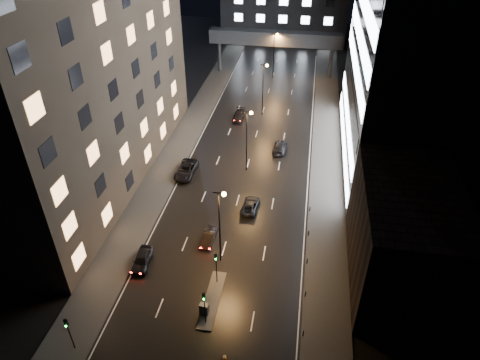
{
  "coord_description": "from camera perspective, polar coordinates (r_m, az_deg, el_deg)",
  "views": [
    {
      "loc": [
        8.35,
        -27.76,
        36.99
      ],
      "look_at": [
        0.44,
        19.33,
        4.0
      ],
      "focal_mm": 32.0,
      "sensor_mm": 36.0,
      "label": 1
    }
  ],
  "objects": [
    {
      "name": "car_toward_a",
      "position": [
        59.01,
        1.38,
        -3.4
      ],
      "size": [
        2.45,
        4.72,
        1.27
      ],
      "primitive_type": "imported",
      "rotation": [
        0.0,
        0.0,
        3.07
      ],
      "color": "black",
      "rests_on": "ground"
    },
    {
      "name": "skybridge",
      "position": [
        102.22,
        4.71,
        18.25
      ],
      "size": [
        30.0,
        3.0,
        10.0
      ],
      "color": "#333335",
      "rests_on": "ground"
    },
    {
      "name": "sidewalk_left",
      "position": [
        75.74,
        -7.74,
        5.13
      ],
      "size": [
        5.0,
        110.0,
        0.15
      ],
      "primitive_type": "cube",
      "color": "#383533",
      "rests_on": "ground"
    },
    {
      "name": "bollard_row",
      "position": [
        50.12,
        8.82,
        -12.72
      ],
      "size": [
        0.12,
        25.12,
        0.9
      ],
      "color": "black",
      "rests_on": "ground"
    },
    {
      "name": "building_right_glass",
      "position": [
        67.47,
        25.06,
        19.25
      ],
      "size": [
        20.0,
        36.0,
        45.0
      ],
      "primitive_type": "cube",
      "color": "black",
      "rests_on": "ground"
    },
    {
      "name": "car_away_a",
      "position": [
        52.32,
        -12.93,
        -10.31
      ],
      "size": [
        2.23,
        4.67,
        1.54
      ],
      "primitive_type": "imported",
      "rotation": [
        0.0,
        0.0,
        0.09
      ],
      "color": "black",
      "rests_on": "ground"
    },
    {
      "name": "median_island",
      "position": [
        48.1,
        -3.72,
        -15.6
      ],
      "size": [
        1.6,
        8.0,
        0.15
      ],
      "primitive_type": "cube",
      "color": "#383533",
      "rests_on": "ground"
    },
    {
      "name": "streetlight_mid_b",
      "position": [
        82.08,
        3.21,
        12.77
      ],
      "size": [
        1.45,
        0.5,
        10.15
      ],
      "color": "black",
      "rests_on": "ground"
    },
    {
      "name": "streetlight_far",
      "position": [
        100.83,
        4.63,
        16.93
      ],
      "size": [
        1.45,
        0.5,
        10.15
      ],
      "color": "black",
      "rests_on": "ground"
    },
    {
      "name": "cone_a",
      "position": [
        43.73,
        -2.06,
        -22.53
      ],
      "size": [
        0.49,
        0.49,
        0.51
      ],
      "primitive_type": "cone",
      "rotation": [
        0.0,
        0.0,
        0.28
      ],
      "color": "orange",
      "rests_on": "ground"
    },
    {
      "name": "ground",
      "position": [
        77.65,
        2.22,
        6.16
      ],
      "size": [
        160.0,
        160.0,
        0.0
      ],
      "primitive_type": "plane",
      "color": "black",
      "rests_on": "ground"
    },
    {
      "name": "car_toward_b",
      "position": [
        72.33,
        5.33,
        4.4
      ],
      "size": [
        2.32,
        5.21,
        1.49
      ],
      "primitive_type": "imported",
      "rotation": [
        0.0,
        0.0,
        3.09
      ],
      "color": "black",
      "rests_on": "ground"
    },
    {
      "name": "car_away_d",
      "position": [
        82.49,
        -0.13,
        8.55
      ],
      "size": [
        2.03,
        4.97,
        1.44
      ],
      "primitive_type": "imported",
      "rotation": [
        0.0,
        0.0,
        -0.0
      ],
      "color": "black",
      "rests_on": "ground"
    },
    {
      "name": "car_away_c",
      "position": [
        66.49,
        -7.19,
        1.38
      ],
      "size": [
        2.86,
        5.97,
        1.64
      ],
      "primitive_type": "imported",
      "rotation": [
        0.0,
        0.0,
        -0.02
      ],
      "color": "black",
      "rests_on": "ground"
    },
    {
      "name": "traffic_signal_corner",
      "position": [
        45.02,
        -21.91,
        -18.05
      ],
      "size": [
        0.28,
        0.34,
        4.4
      ],
      "color": "black",
      "rests_on": "ground"
    },
    {
      "name": "traffic_signal_near",
      "position": [
        47.48,
        -3.19,
        -10.99
      ],
      "size": [
        0.28,
        0.34,
        4.4
      ],
      "color": "black",
      "rests_on": "median_island"
    },
    {
      "name": "building_right_low",
      "position": [
        49.47,
        20.98,
        -6.95
      ],
      "size": [
        10.0,
        18.0,
        12.0
      ],
      "primitive_type": "cube",
      "color": "black",
      "rests_on": "ground"
    },
    {
      "name": "car_away_b",
      "position": [
        54.14,
        -4.16,
        -7.61
      ],
      "size": [
        1.7,
        4.16,
        1.34
      ],
      "primitive_type": "imported",
      "rotation": [
        0.0,
        0.0,
        -0.07
      ],
      "color": "black",
      "rests_on": "ground"
    },
    {
      "name": "building_left",
      "position": [
        62.61,
        -21.36,
        16.65
      ],
      "size": [
        15.0,
        48.0,
        40.0
      ],
      "primitive_type": "cube",
      "color": "#2D2319",
      "rests_on": "ground"
    },
    {
      "name": "streetlight_mid_a",
      "position": [
        64.08,
        1.05,
        6.22
      ],
      "size": [
        1.45,
        0.5,
        10.15
      ],
      "color": "black",
      "rests_on": "ground"
    },
    {
      "name": "streetlight_near",
      "position": [
        47.7,
        -2.6,
        -5.14
      ],
      "size": [
        1.45,
        0.5,
        10.15
      ],
      "color": "black",
      "rests_on": "ground"
    },
    {
      "name": "sidewalk_right",
      "position": [
        72.93,
        11.48,
        3.47
      ],
      "size": [
        5.0,
        110.0,
        0.15
      ],
      "primitive_type": "cube",
      "color": "#383533",
      "rests_on": "ground"
    },
    {
      "name": "utility_cabinet",
      "position": [
        46.4,
        -4.81,
        -16.74
      ],
      "size": [
        0.95,
        0.67,
        1.35
      ],
      "primitive_type": "cube",
      "rotation": [
        0.0,
        0.0,
        -0.12
      ],
      "color": "#4C4C4E",
      "rests_on": "median_island"
    },
    {
      "name": "traffic_signal_far",
      "position": [
        43.93,
        -4.76,
        -16.04
      ],
      "size": [
        0.28,
        0.34,
        4.4
      ],
      "color": "black",
      "rests_on": "median_island"
    }
  ]
}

